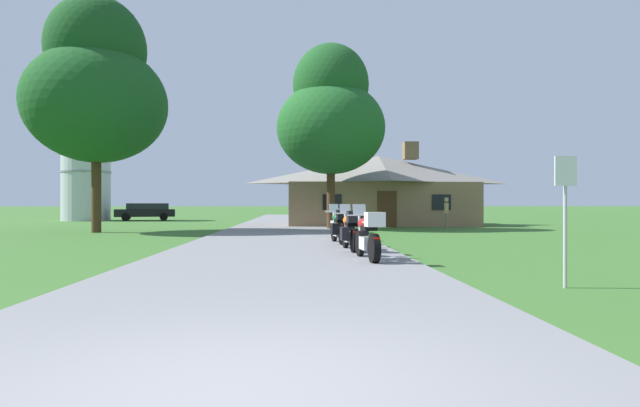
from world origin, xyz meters
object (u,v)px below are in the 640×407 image
Objects in this scene: bystander_tan_shirt_near_lodge at (446,212)px; metal_silo_distant at (86,166)px; parked_black_suv_far_left at (146,211)px; motorcycle_green_third_in_row at (340,227)px; tree_left_near at (96,87)px; motorcycle_red_nearest_to_camera at (368,236)px; motorcycle_red_farthest_in_row at (339,224)px; tree_by_lodge_front at (331,115)px; motorcycle_orange_second_in_row at (351,231)px; metal_signpost_roadside at (565,205)px.

bystander_tan_shirt_near_lodge is 0.19× the size of metal_silo_distant.
motorcycle_green_third_in_row is at bearing -166.73° from parked_black_suv_far_left.
motorcycle_green_third_in_row is 0.19× the size of tree_left_near.
tree_left_near is 2.28× the size of parked_black_suv_far_left.
motorcycle_red_nearest_to_camera is 7.36m from motorcycle_red_farthest_in_row.
parked_black_suv_far_left is (-13.77, 22.84, 0.17)m from motorcycle_red_farthest_in_row.
tree_left_near reaches higher than motorcycle_red_nearest_to_camera.
parked_black_suv_far_left is (-2.69, 17.29, -6.11)m from tree_left_near.
parked_black_suv_far_left is (-20.04, 15.51, -0.17)m from bystander_tan_shirt_near_lodge.
motorcycle_green_third_in_row and motorcycle_red_farthest_in_row have the same top height.
bystander_tan_shirt_near_lodge is at bearing -5.58° from tree_by_lodge_front.
metal_silo_distant is (-18.56, 22.92, 3.78)m from motorcycle_red_farthest_in_row.
motorcycle_orange_second_in_row and motorcycle_green_third_in_row have the same top height.
motorcycle_red_farthest_in_row is 29.73m from metal_silo_distant.
motorcycle_red_nearest_to_camera is at bearing -90.61° from tree_by_lodge_front.
motorcycle_orange_second_in_row is 1.00× the size of motorcycle_red_farthest_in_row.
tree_by_lodge_front is 24.11m from metal_silo_distant.
motorcycle_red_nearest_to_camera is 0.21× the size of tree_by_lodge_front.
metal_silo_distant is (-18.48, 27.96, 3.78)m from motorcycle_orange_second_in_row.
bystander_tan_shirt_near_lodge is 0.17× the size of tree_by_lodge_front.
parked_black_suv_far_left is (4.79, -0.08, -3.61)m from metal_silo_distant.
motorcycle_red_farthest_in_row is 0.19× the size of tree_left_near.
motorcycle_red_farthest_in_row is (-0.07, 7.36, -0.01)m from motorcycle_red_nearest_to_camera.
metal_silo_distant is at bearing 73.99° from parked_black_suv_far_left.
motorcycle_red_nearest_to_camera is 0.24× the size of metal_silo_distant.
tree_left_near reaches higher than motorcycle_orange_second_in_row.
tree_left_near is (-11.08, 5.55, 6.28)m from motorcycle_red_farthest_in_row.
motorcycle_green_third_in_row is 28.68m from parked_black_suv_far_left.
parked_black_suv_far_left is (-13.59, 25.26, 0.17)m from motorcycle_green_third_in_row.
motorcycle_red_farthest_in_row is 13.89m from tree_left_near.
motorcycle_green_third_in_row is 11.69m from tree_by_lodge_front.
metal_signpost_roadside is at bearing -83.05° from motorcycle_red_farthest_in_row.
parked_black_suv_far_left is at bearing -112.05° from bystander_tan_shirt_near_lodge.
bystander_tan_shirt_near_lodge is (6.35, 12.36, 0.34)m from motorcycle_orange_second_in_row.
tree_left_near is at bearing 146.32° from motorcycle_red_farthest_in_row.
motorcycle_orange_second_in_row is 0.19× the size of tree_left_near.
motorcycle_red_nearest_to_camera is 1.24× the size of bystander_tan_shirt_near_lodge.
motorcycle_red_nearest_to_camera and motorcycle_orange_second_in_row have the same top height.
motorcycle_orange_second_in_row is 6.71m from metal_signpost_roadside.
metal_silo_distant is at bearing 141.39° from tree_by_lodge_front.
bystander_tan_shirt_near_lodge is (6.21, 14.69, 0.33)m from motorcycle_red_nearest_to_camera.
parked_black_suv_far_left reaches higher than motorcycle_red_nearest_to_camera.
metal_silo_distant is at bearing -106.44° from bystander_tan_shirt_near_lodge.
metal_signpost_roadside is at bearing -68.93° from motorcycle_orange_second_in_row.
metal_signpost_roadside is (-3.51, -18.39, 0.40)m from bystander_tan_shirt_near_lodge.
bystander_tan_shirt_near_lodge is 0.34× the size of parked_black_suv_far_left.
tree_left_near is (-11.15, 12.91, 6.27)m from motorcycle_red_nearest_to_camera.
bystander_tan_shirt_near_lodge reaches higher than parked_black_suv_far_left.
motorcycle_red_farthest_in_row is 9.62m from tree_by_lodge_front.
motorcycle_red_farthest_in_row is at bearing 79.26° from motorcycle_green_third_in_row.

